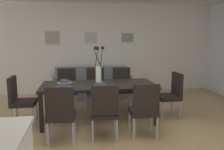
# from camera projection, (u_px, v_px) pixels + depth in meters

# --- Properties ---
(ground_plane) EXTENTS (9.00, 9.00, 0.00)m
(ground_plane) POSITION_uv_depth(u_px,v_px,m) (107.00, 136.00, 3.92)
(ground_plane) COLOR tan
(back_wall_panel) EXTENTS (9.00, 0.10, 2.60)m
(back_wall_panel) POSITION_uv_depth(u_px,v_px,m) (93.00, 49.00, 6.88)
(back_wall_panel) COLOR white
(back_wall_panel) RESTS_ON ground
(dining_table) EXTENTS (2.20, 0.99, 0.74)m
(dining_table) POSITION_uv_depth(u_px,v_px,m) (99.00, 87.00, 4.54)
(dining_table) COLOR black
(dining_table) RESTS_ON ground
(dining_chair_near_left) EXTENTS (0.46, 0.46, 0.92)m
(dining_chair_near_left) POSITION_uv_depth(u_px,v_px,m) (61.00, 112.00, 3.59)
(dining_chair_near_left) COLOR black
(dining_chair_near_left) RESTS_ON ground
(dining_chair_near_right) EXTENTS (0.46, 0.46, 0.92)m
(dining_chair_near_right) POSITION_uv_depth(u_px,v_px,m) (67.00, 87.00, 5.37)
(dining_chair_near_right) COLOR black
(dining_chair_near_right) RESTS_ON ground
(dining_chair_far_left) EXTENTS (0.47, 0.47, 0.92)m
(dining_chair_far_left) POSITION_uv_depth(u_px,v_px,m) (104.00, 109.00, 3.70)
(dining_chair_far_left) COLOR black
(dining_chair_far_left) RESTS_ON ground
(dining_chair_far_right) EXTENTS (0.47, 0.47, 0.92)m
(dining_chair_far_right) POSITION_uv_depth(u_px,v_px,m) (96.00, 86.00, 5.46)
(dining_chair_far_right) COLOR black
(dining_chair_far_right) RESTS_ON ground
(dining_chair_mid_left) EXTENTS (0.45, 0.45, 0.92)m
(dining_chair_mid_left) POSITION_uv_depth(u_px,v_px,m) (144.00, 107.00, 3.79)
(dining_chair_mid_left) COLOR black
(dining_chair_mid_left) RESTS_ON ground
(dining_chair_mid_right) EXTENTS (0.45, 0.45, 0.92)m
(dining_chair_mid_right) POSITION_uv_depth(u_px,v_px,m) (122.00, 85.00, 5.52)
(dining_chair_mid_right) COLOR black
(dining_chair_mid_right) RESTS_ON ground
(dining_chair_head_west) EXTENTS (0.44, 0.44, 0.92)m
(dining_chair_head_west) POSITION_uv_depth(u_px,v_px,m) (19.00, 98.00, 4.37)
(dining_chair_head_west) COLOR black
(dining_chair_head_west) RESTS_ON ground
(dining_chair_head_east) EXTENTS (0.45, 0.45, 0.92)m
(dining_chair_head_east) POSITION_uv_depth(u_px,v_px,m) (172.00, 93.00, 4.80)
(dining_chair_head_east) COLOR black
(dining_chair_head_east) RESTS_ON ground
(centerpiece_vase) EXTENTS (0.21, 0.23, 0.73)m
(centerpiece_vase) POSITION_uv_depth(u_px,v_px,m) (99.00, 70.00, 4.49)
(centerpiece_vase) COLOR white
(centerpiece_vase) RESTS_ON dining_table
(placemat_near_left) EXTENTS (0.32, 0.32, 0.01)m
(placemat_near_left) POSITION_uv_depth(u_px,v_px,m) (64.00, 87.00, 4.22)
(placemat_near_left) COLOR #7F705B
(placemat_near_left) RESTS_ON dining_table
(bowl_near_left) EXTENTS (0.17, 0.17, 0.07)m
(bowl_near_left) POSITION_uv_depth(u_px,v_px,m) (63.00, 85.00, 4.21)
(bowl_near_left) COLOR #475166
(bowl_near_left) RESTS_ON dining_table
(placemat_near_right) EXTENTS (0.32, 0.32, 0.01)m
(placemat_near_right) POSITION_uv_depth(u_px,v_px,m) (65.00, 83.00, 4.65)
(placemat_near_right) COLOR #7F705B
(placemat_near_right) RESTS_ON dining_table
(bowl_near_right) EXTENTS (0.17, 0.17, 0.07)m
(bowl_near_right) POSITION_uv_depth(u_px,v_px,m) (65.00, 81.00, 4.65)
(bowl_near_right) COLOR #475166
(bowl_near_right) RESTS_ON dining_table
(placemat_far_left) EXTENTS (0.32, 0.32, 0.01)m
(placemat_far_left) POSITION_uv_depth(u_px,v_px,m) (100.00, 86.00, 4.32)
(placemat_far_left) COLOR #7F705B
(placemat_far_left) RESTS_ON dining_table
(bowl_far_left) EXTENTS (0.17, 0.17, 0.07)m
(bowl_far_left) POSITION_uv_depth(u_px,v_px,m) (100.00, 84.00, 4.31)
(bowl_far_left) COLOR #475166
(bowl_far_left) RESTS_ON dining_table
(sofa) EXTENTS (2.05, 0.84, 0.80)m
(sofa) POSITION_uv_depth(u_px,v_px,m) (92.00, 86.00, 6.49)
(sofa) COLOR slate
(sofa) RESTS_ON ground
(framed_picture_left) EXTENTS (0.40, 0.03, 0.38)m
(framed_picture_left) POSITION_uv_depth(u_px,v_px,m) (52.00, 38.00, 6.59)
(framed_picture_left) COLOR #B2ADA3
(framed_picture_center) EXTENTS (0.34, 0.03, 0.30)m
(framed_picture_center) POSITION_uv_depth(u_px,v_px,m) (91.00, 38.00, 6.75)
(framed_picture_center) COLOR #B2ADA3
(framed_picture_right) EXTENTS (0.38, 0.03, 0.28)m
(framed_picture_right) POSITION_uv_depth(u_px,v_px,m) (127.00, 38.00, 6.91)
(framed_picture_right) COLOR #B2ADA3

